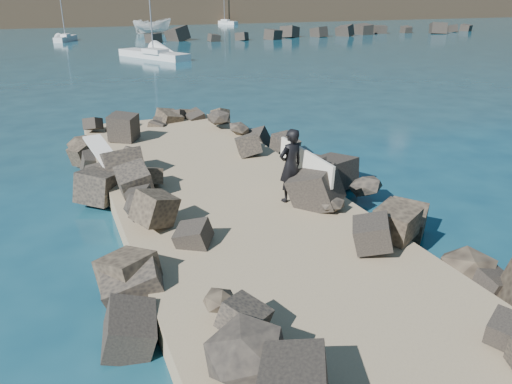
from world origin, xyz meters
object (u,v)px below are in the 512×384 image
surfboard_resting (103,155)px  boat_imported (152,26)px  surfer_with_board (293,165)px  sailboat_b (66,39)px

surfboard_resting → boat_imported: (15.03, 65.07, 0.09)m
boat_imported → surfboard_resting: bearing=-179.9°
surfer_with_board → sailboat_b: size_ratio=0.38×
surfboard_resting → boat_imported: size_ratio=0.40×
surfboard_resting → surfer_with_board: bearing=-57.6°
boat_imported → sailboat_b: bearing=137.0°
boat_imported → sailboat_b: (-13.26, -8.88, -0.78)m
surfer_with_board → sailboat_b: 60.98m
boat_imported → surfer_with_board: size_ratio=2.35×
boat_imported → sailboat_b: sailboat_b is taller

